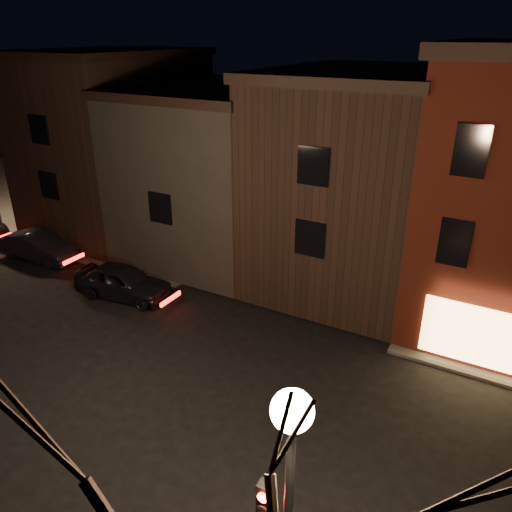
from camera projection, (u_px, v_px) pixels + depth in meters
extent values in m
plane|color=black|center=(198.00, 386.00, 16.79)|extent=(120.00, 120.00, 0.00)
cube|color=#2D2B28|center=(142.00, 173.00, 41.59)|extent=(30.00, 30.00, 0.12)
cube|color=#E6B767|center=(482.00, 337.00, 16.93)|extent=(4.00, 0.12, 2.20)
cube|color=black|center=(356.00, 183.00, 22.53)|extent=(7.00, 10.00, 9.00)
cube|color=black|center=(366.00, 73.00, 20.59)|extent=(7.30, 10.30, 0.40)
cube|color=black|center=(222.00, 173.00, 25.99)|extent=(7.50, 10.00, 8.00)
cube|color=black|center=(220.00, 89.00, 24.26)|extent=(7.80, 10.30, 0.40)
cube|color=black|center=(117.00, 145.00, 28.94)|extent=(7.00, 10.00, 9.50)
cube|color=black|center=(106.00, 53.00, 26.89)|extent=(7.30, 10.30, 0.40)
sphere|color=#FFD18C|center=(292.00, 411.00, 6.65)|extent=(0.60, 0.60, 0.60)
cube|color=black|center=(266.00, 504.00, 8.32)|extent=(0.28, 0.22, 0.90)
cylinder|color=#FF0C07|center=(263.00, 497.00, 8.11)|extent=(0.18, 0.06, 0.18)
cylinder|color=black|center=(263.00, 509.00, 8.22)|extent=(0.18, 0.06, 0.18)
imported|color=black|center=(123.00, 281.00, 22.14)|extent=(4.64, 2.36, 1.51)
imported|color=black|center=(39.00, 247.00, 25.77)|extent=(4.51, 1.85, 1.45)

